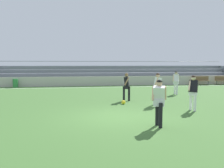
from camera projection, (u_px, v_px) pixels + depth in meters
ground_plane at (118, 117)px, 10.05m from camera, size 160.00×160.00×0.00m
field_line_sideline at (93, 87)px, 22.57m from camera, size 44.00×0.12×0.01m
sideline_wall at (92, 81)px, 24.03m from camera, size 48.00×0.16×0.94m
bleacher_stand at (119, 74)px, 27.37m from camera, size 26.80×3.61×2.51m
bench_near_wall_gap at (201, 80)px, 25.18m from camera, size 1.80×0.40×0.90m
bench_far_right at (223, 79)px, 25.58m from camera, size 1.80×0.40×0.90m
trash_bin at (15, 83)px, 22.47m from camera, size 0.46×0.46×0.79m
player_dark_wide_right at (127, 84)px, 14.27m from camera, size 0.43×0.58×1.64m
player_white_trailing_run at (158, 86)px, 12.83m from camera, size 0.55×0.44×1.70m
player_dark_overlapping at (193, 90)px, 11.27m from camera, size 0.67×0.53×1.65m
player_white_dropping_back at (159, 99)px, 8.38m from camera, size 0.61×0.51×1.64m
player_white_challenging at (176, 81)px, 17.30m from camera, size 0.65×0.53×1.66m
soccer_ball at (123, 102)px, 13.13m from camera, size 0.22×0.22×0.22m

